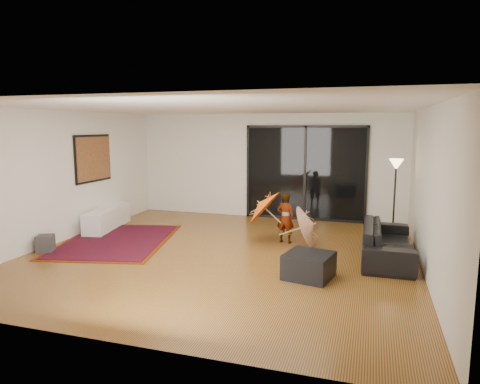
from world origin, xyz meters
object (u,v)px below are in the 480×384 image
at_px(media_console, 107,218).
at_px(sofa, 388,242).
at_px(child, 285,218).
at_px(ottoman, 309,265).

height_order(media_console, sofa, sofa).
height_order(sofa, child, child).
xyz_separation_m(media_console, ottoman, (4.99, -1.90, -0.05)).
bearing_deg(media_console, ottoman, -31.81).
xyz_separation_m(sofa, child, (-1.98, 0.54, 0.20)).
bearing_deg(ottoman, media_console, 159.12).
height_order(ottoman, child, child).
height_order(sofa, ottoman, sofa).
distance_m(media_console, child, 4.23).
relative_size(ottoman, child, 0.68).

